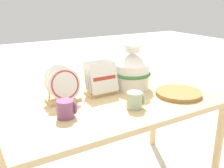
# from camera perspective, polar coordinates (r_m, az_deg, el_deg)

# --- Properties ---
(display_table) EXTENTS (1.42, 0.80, 0.70)m
(display_table) POSITION_cam_1_polar(r_m,az_deg,el_deg) (1.72, 0.00, -5.98)
(display_table) COLOR tan
(display_table) RESTS_ON ground_plane
(ceramic_vase) EXTENTS (0.27, 0.27, 0.33)m
(ceramic_vase) POSITION_cam_1_polar(r_m,az_deg,el_deg) (1.88, 4.39, 3.18)
(ceramic_vase) COLOR white
(ceramic_vase) RESTS_ON display_table
(dish_rack_round_plates) EXTENTS (0.21, 0.16, 0.22)m
(dish_rack_round_plates) POSITION_cam_1_polar(r_m,az_deg,el_deg) (1.67, -10.62, -0.94)
(dish_rack_round_plates) COLOR tan
(dish_rack_round_plates) RESTS_ON display_table
(dish_rack_square_plates) EXTENTS (0.21, 0.16, 0.22)m
(dish_rack_square_plates) POSITION_cam_1_polar(r_m,az_deg,el_deg) (1.78, -2.37, 0.55)
(dish_rack_square_plates) COLOR tan
(dish_rack_square_plates) RESTS_ON display_table
(wicker_charger_stack) EXTENTS (0.31, 0.31, 0.03)m
(wicker_charger_stack) POSITION_cam_1_polar(r_m,az_deg,el_deg) (1.83, 14.27, -1.97)
(wicker_charger_stack) COLOR olive
(wicker_charger_stack) RESTS_ON display_table
(mug_plum_glaze) EXTENTS (0.10, 0.10, 0.10)m
(mug_plum_glaze) POSITION_cam_1_polar(r_m,az_deg,el_deg) (1.46, -9.93, -5.35)
(mug_plum_glaze) COLOR #7A4770
(mug_plum_glaze) RESTS_ON display_table
(mug_sage_glaze) EXTENTS (0.10, 0.10, 0.10)m
(mug_sage_glaze) POSITION_cam_1_polar(r_m,az_deg,el_deg) (1.56, 5.06, -3.50)
(mug_sage_glaze) COLOR #9EB28E
(mug_sage_glaze) RESTS_ON display_table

